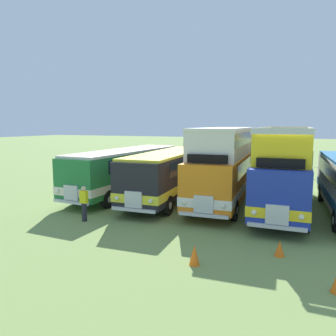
# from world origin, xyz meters

# --- Properties ---
(ground_plane) EXTENTS (200.00, 200.00, 0.00)m
(ground_plane) POSITION_xyz_m (0.00, 0.00, 0.00)
(ground_plane) COLOR #7A934C
(bus_first_in_row) EXTENTS (2.99, 11.29, 2.99)m
(bus_first_in_row) POSITION_xyz_m (-6.73, 0.23, 1.76)
(bus_first_in_row) COLOR #237538
(bus_first_in_row) RESTS_ON ground
(bus_second_in_row) EXTENTS (2.95, 10.52, 2.99)m
(bus_second_in_row) POSITION_xyz_m (-3.37, -0.29, 1.75)
(bus_second_in_row) COLOR black
(bus_second_in_row) RESTS_ON ground
(bus_third_in_row) EXTENTS (2.96, 10.04, 4.49)m
(bus_third_in_row) POSITION_xyz_m (-0.01, -0.06, 2.47)
(bus_third_in_row) COLOR orange
(bus_third_in_row) RESTS_ON ground
(bus_fourth_in_row) EXTENTS (2.68, 11.25, 4.52)m
(bus_fourth_in_row) POSITION_xyz_m (3.36, 0.05, 2.36)
(bus_fourth_in_row) COLOR #1E339E
(bus_fourth_in_row) RESTS_ON ground
(cone_near_end) EXTENTS (0.36, 0.36, 0.57)m
(cone_near_end) POSITION_xyz_m (3.64, -7.16, 0.29)
(cone_near_end) COLOR orange
(cone_near_end) RESTS_ON ground
(cone_mid_row) EXTENTS (0.36, 0.36, 0.69)m
(cone_mid_row) POSITION_xyz_m (1.05, -9.02, 0.35)
(cone_mid_row) COLOR orange
(cone_mid_row) RESTS_ON ground
(marshal_person) EXTENTS (0.36, 0.24, 1.73)m
(marshal_person) POSITION_xyz_m (-5.43, -6.30, 0.89)
(marshal_person) COLOR #23232D
(marshal_person) RESTS_ON ground
(rope_fence_line) EXTENTS (19.54, 0.08, 1.05)m
(rope_fence_line) POSITION_xyz_m (0.00, 12.05, 0.66)
(rope_fence_line) COLOR #8C704C
(rope_fence_line) RESTS_ON ground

